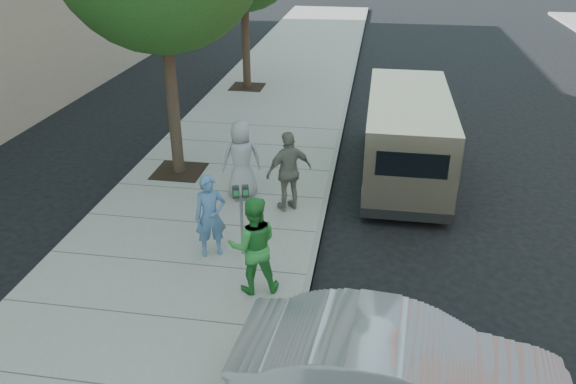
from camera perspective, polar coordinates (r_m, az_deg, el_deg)
The scene contains 10 objects.
ground at distance 11.59m, azimuth -4.01°, elevation -4.16°, with size 120.00×120.00×0.00m, color black.
sidewalk at distance 11.79m, azimuth -8.77°, elevation -3.41°, with size 5.00×60.00×0.15m, color gray.
curb_face at distance 11.34m, azimuth 3.11°, elevation -4.42°, with size 0.12×60.00×0.16m, color gray.
parking_meter at distance 10.14m, azimuth -4.79°, elevation -1.38°, with size 0.31×0.19×1.41m.
van at distance 13.87m, azimuth 11.95°, elevation 5.68°, with size 1.91×5.60×2.07m.
sedan at distance 7.52m, azimuth 11.40°, elevation -17.87°, with size 1.49×4.26×1.40m, color #A5A7AC.
person_officer at distance 10.32m, azimuth -7.89°, elevation -2.44°, with size 0.58×0.38×1.59m, color #4E78A7.
person_green_shirt at distance 9.25m, azimuth -3.54°, elevation -5.43°, with size 0.84×0.65×1.73m, color green.
person_gray_shirt at distance 12.41m, azimuth -4.74°, elevation 3.34°, with size 0.86×0.56×1.77m, color #A1A1A3.
person_striped_polo at distance 11.77m, azimuth 0.11°, elevation 2.11°, with size 1.03×0.43×1.76m, color gray.
Camera 1 is at (2.37, -9.68, 5.90)m, focal length 35.00 mm.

